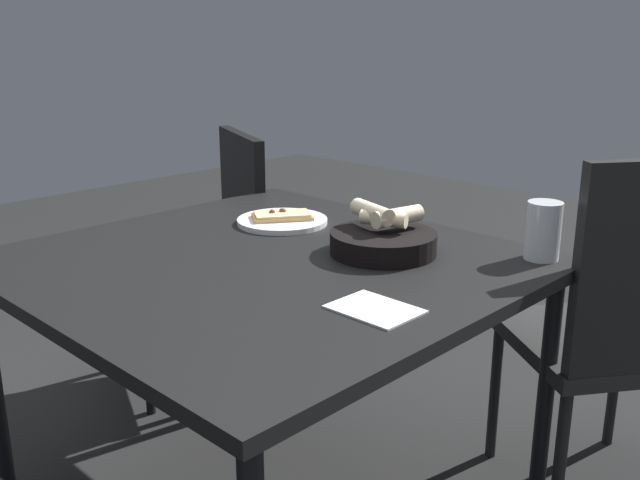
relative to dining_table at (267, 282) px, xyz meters
The scene contains 7 objects.
dining_table is the anchor object (origin of this frame).
pizza_plate 0.32m from the dining_table, 130.29° to the left, with size 0.24×0.24×0.04m.
bread_basket 0.29m from the dining_table, 52.95° to the left, with size 0.25×0.25×0.11m.
beer_glass 0.64m from the dining_table, 44.22° to the left, with size 0.08×0.08×0.13m.
napkin 0.39m from the dining_table, ahead, with size 0.16×0.12×0.00m.
chair_near 0.88m from the dining_table, 151.59° to the left, with size 0.58×0.58×0.88m.
chair_spare 0.88m from the dining_table, 48.35° to the left, with size 0.61×0.61×0.95m.
Camera 1 is at (1.17, -1.02, 1.22)m, focal length 39.93 mm.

